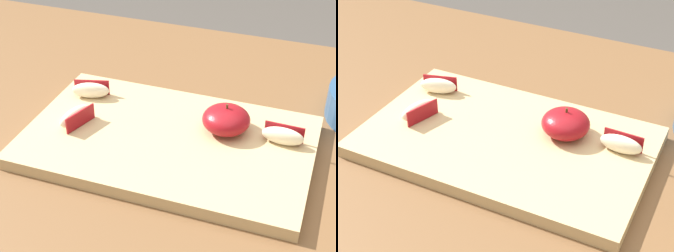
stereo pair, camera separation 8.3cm
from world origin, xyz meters
The scene contains 6 objects.
dining_table centered at (0.00, 0.00, 0.64)m, with size 1.40×0.87×0.74m.
cutting_board centered at (0.02, -0.03, 0.75)m, with size 0.46×0.28×0.02m.
apple_half_skin_up centered at (0.10, 0.02, 0.78)m, with size 0.08×0.08×0.05m.
apple_wedge_left centered at (0.20, 0.01, 0.77)m, with size 0.07×0.03×0.03m.
apple_wedge_front centered at (-0.15, 0.04, 0.77)m, with size 0.07×0.04×0.03m.
apple_wedge_back centered at (-0.13, -0.05, 0.77)m, with size 0.04×0.07×0.03m.
Camera 1 is at (0.25, -0.67, 1.25)m, focal length 56.46 mm.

